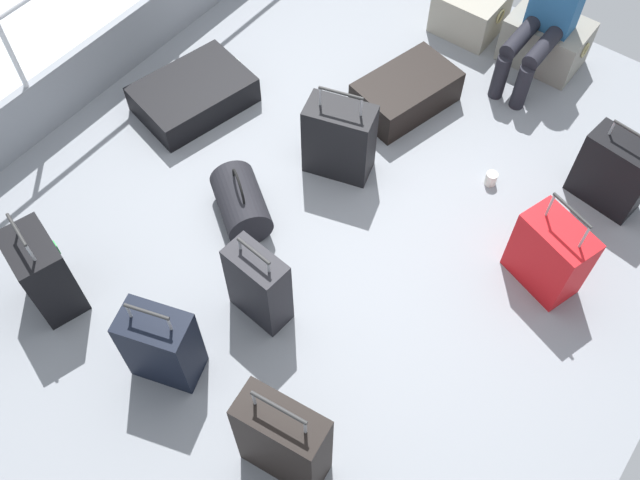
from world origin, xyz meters
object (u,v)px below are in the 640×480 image
object	(u,v)px
suitcase_4	(194,94)
suitcase_8	(550,255)
cargo_crate_0	(470,11)
suitcase_6	(283,441)
paper_cup	(491,179)
suitcase_3	(259,285)
suitcase_5	(339,140)
cargo_crate_1	(545,41)
suitcase_2	(44,273)
suitcase_0	(406,92)
suitcase_7	(614,172)
passenger_seated	(548,14)
duffel_bag	(241,203)
suitcase_1	(161,345)

from	to	relation	value
suitcase_4	suitcase_8	bearing A→B (deg)	4.16
cargo_crate_0	suitcase_6	distance (m)	3.79
suitcase_6	paper_cup	bearing A→B (deg)	91.62
cargo_crate_0	suitcase_3	distance (m)	3.03
suitcase_4	suitcase_5	xyz separation A→B (m)	(1.21, 0.16, 0.18)
cargo_crate_1	suitcase_2	bearing A→B (deg)	-110.53
suitcase_0	suitcase_4	size ratio (longest dim) A/B	0.90
suitcase_5	suitcase_7	distance (m)	1.81
suitcase_5	cargo_crate_0	bearing A→B (deg)	90.82
suitcase_8	paper_cup	distance (m)	0.81
passenger_seated	duffel_bag	xyz separation A→B (m)	(-0.88, -2.39, -0.40)
passenger_seated	suitcase_7	world-z (taller)	passenger_seated
suitcase_8	suitcase_5	bearing A→B (deg)	-178.61
suitcase_2	suitcase_4	distance (m)	1.79
suitcase_0	suitcase_6	world-z (taller)	suitcase_6
passenger_seated	suitcase_8	xyz separation A→B (m)	(0.92, -1.62, -0.29)
suitcase_2	cargo_crate_0	bearing A→B (deg)	78.64
suitcase_6	suitcase_7	xyz separation A→B (m)	(0.60, 2.70, -0.09)
suitcase_6	suitcase_4	bearing A→B (deg)	142.80
suitcase_0	suitcase_6	bearing A→B (deg)	-70.07
cargo_crate_1	suitcase_5	world-z (taller)	suitcase_5
passenger_seated	suitcase_3	xyz separation A→B (m)	(-0.33, -2.85, -0.27)
suitcase_0	suitcase_4	xyz separation A→B (m)	(-1.25, -0.94, -0.02)
suitcase_8	suitcase_7	bearing A→B (deg)	86.99
suitcase_3	duffel_bag	xyz separation A→B (m)	(-0.55, 0.46, -0.14)
duffel_bag	suitcase_5	bearing A→B (deg)	70.51
suitcase_6	duffel_bag	distance (m)	1.68
cargo_crate_0	suitcase_1	world-z (taller)	suitcase_1
suitcase_3	suitcase_1	bearing A→B (deg)	-106.86
passenger_seated	suitcase_5	xyz separation A→B (m)	(-0.62, -1.66, -0.27)
suitcase_4	suitcase_7	bearing A→B (deg)	20.14
suitcase_4	duffel_bag	xyz separation A→B (m)	(0.95, -0.57, 0.04)
cargo_crate_0	cargo_crate_1	world-z (taller)	cargo_crate_1
suitcase_1	suitcase_6	xyz separation A→B (m)	(0.89, -0.03, 0.07)
passenger_seated	suitcase_4	bearing A→B (deg)	-135.23
cargo_crate_0	suitcase_8	bearing A→B (deg)	-48.59
suitcase_6	cargo_crate_0	bearing A→B (deg)	105.56
suitcase_4	paper_cup	bearing A→B (deg)	17.60
suitcase_8	duffel_bag	world-z (taller)	suitcase_8
suitcase_0	duffel_bag	distance (m)	1.54
cargo_crate_0	suitcase_3	xyz separation A→B (m)	(0.32, -3.01, 0.12)
suitcase_1	suitcase_5	bearing A→B (deg)	93.27
suitcase_2	suitcase_8	xyz separation A→B (m)	(2.31, 1.93, -0.03)
suitcase_6	suitcase_8	size ratio (longest dim) A/B	1.15
suitcase_3	duffel_bag	world-z (taller)	suitcase_3
suitcase_2	suitcase_4	size ratio (longest dim) A/B	0.82
suitcase_4	cargo_crate_0	bearing A→B (deg)	59.12
suitcase_7	paper_cup	world-z (taller)	suitcase_7
passenger_seated	duffel_bag	distance (m)	2.58
cargo_crate_0	suitcase_5	xyz separation A→B (m)	(0.03, -1.82, 0.11)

